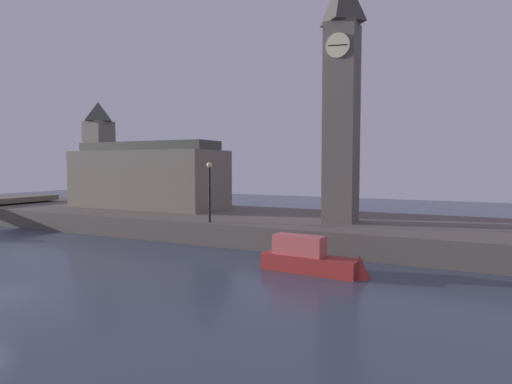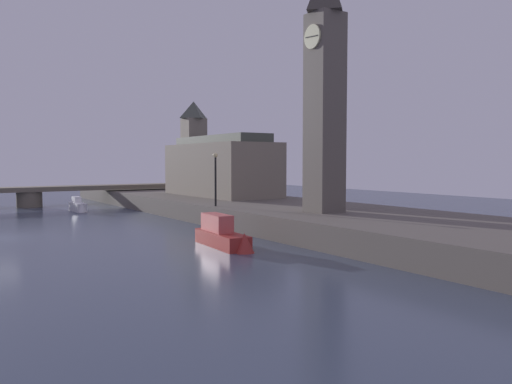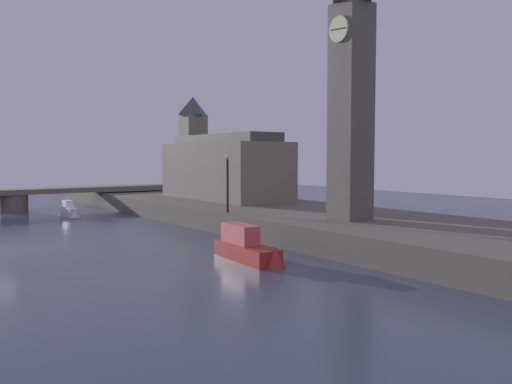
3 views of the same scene
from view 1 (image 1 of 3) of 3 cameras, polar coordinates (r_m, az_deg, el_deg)
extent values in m
cube|color=#5B544C|center=(34.99, -3.93, -3.98)|extent=(70.00, 12.00, 1.50)
cube|color=#5B544C|center=(29.81, 11.10, 8.67)|extent=(2.05, 2.05, 13.06)
cylinder|color=beige|center=(29.62, 10.64, 18.33)|extent=(1.56, 0.12, 1.56)
cube|color=black|center=(29.56, 10.60, 18.36)|extent=(1.25, 0.04, 0.15)
cube|color=slate|center=(40.55, -13.90, 1.63)|extent=(14.05, 5.79, 5.08)
cube|color=slate|center=(44.60, -19.78, 3.55)|extent=(2.16, 2.16, 7.98)
pyramid|color=#474C42|center=(44.88, -19.92, 9.84)|extent=(2.38, 2.38, 1.85)
cube|color=#42473D|center=(40.56, -13.96, 5.79)|extent=(13.35, 3.47, 0.80)
cylinder|color=black|center=(29.28, -6.09, -0.40)|extent=(0.16, 0.16, 3.66)
sphere|color=#F2E099|center=(29.21, -6.12, 3.54)|extent=(0.36, 0.36, 0.36)
cube|color=maroon|center=(22.16, 7.08, -9.33)|extent=(4.99, 1.76, 0.82)
cube|color=#CC5651|center=(22.17, 5.65, -6.92)|extent=(2.67, 1.16, 1.00)
cone|color=maroon|center=(21.49, 13.35, -9.70)|extent=(1.32, 1.32, 1.22)
camera|label=2|loc=(19.56, 98.16, -1.95)|focal=36.27mm
camera|label=3|loc=(16.49, 99.03, -0.41)|focal=37.64mm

